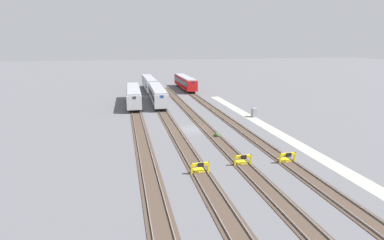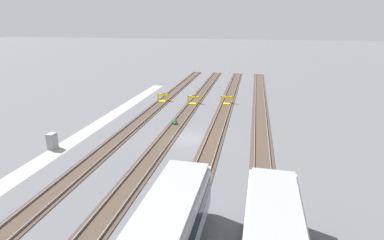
# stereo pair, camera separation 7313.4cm
# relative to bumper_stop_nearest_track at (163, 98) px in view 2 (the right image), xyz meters

# --- Properties ---
(ground_plane) EXTENTS (400.00, 400.00, 0.00)m
(ground_plane) POSITION_rel_bumper_stop_nearest_track_xyz_m (15.19, 7.64, -0.51)
(ground_plane) COLOR #5B5B60
(service_walkway) EXTENTS (54.00, 2.00, 0.01)m
(service_walkway) POSITION_rel_bumper_stop_nearest_track_xyz_m (15.19, -4.59, -0.51)
(service_walkway) COLOR #9E9E93
(service_walkway) RESTS_ON ground
(rail_track_nearest) EXTENTS (90.00, 2.24, 0.21)m
(rail_track_nearest) POSITION_rel_bumper_stop_nearest_track_xyz_m (15.19, -0.00, -0.47)
(rail_track_nearest) COLOR #47382D
(rail_track_nearest) RESTS_ON ground
(rail_track_near_inner) EXTENTS (90.00, 2.24, 0.21)m
(rail_track_near_inner) POSITION_rel_bumper_stop_nearest_track_xyz_m (15.19, 5.09, -0.47)
(rail_track_near_inner) COLOR #47382D
(rail_track_near_inner) RESTS_ON ground
(rail_track_middle) EXTENTS (90.00, 2.24, 0.21)m
(rail_track_middle) POSITION_rel_bumper_stop_nearest_track_xyz_m (15.19, 10.18, -0.47)
(rail_track_middle) COLOR #47382D
(rail_track_middle) RESTS_ON ground
(rail_track_far_inner) EXTENTS (90.00, 2.24, 0.21)m
(rail_track_far_inner) POSITION_rel_bumper_stop_nearest_track_xyz_m (15.19, 15.28, -0.47)
(rail_track_far_inner) COLOR #47382D
(rail_track_far_inner) RESTS_ON ground
(bumper_stop_nearest_track) EXTENTS (1.35, 2.00, 1.22)m
(bumper_stop_nearest_track) POSITION_rel_bumper_stop_nearest_track_xyz_m (0.00, 0.00, 0.00)
(bumper_stop_nearest_track) COLOR yellow
(bumper_stop_nearest_track) RESTS_ON ground
(bumper_stop_near_inner_track) EXTENTS (1.37, 2.01, 1.22)m
(bumper_stop_near_inner_track) POSITION_rel_bumper_stop_nearest_track_xyz_m (0.48, 5.08, 0.00)
(bumper_stop_near_inner_track) COLOR yellow
(bumper_stop_near_inner_track) RESTS_ON ground
(bumper_stop_middle_track) EXTENTS (1.37, 2.01, 1.22)m
(bumper_stop_middle_track) POSITION_rel_bumper_stop_nearest_track_xyz_m (-0.53, 10.19, 0.00)
(bumper_stop_middle_track) COLOR yellow
(bumper_stop_middle_track) RESTS_ON ground
(electrical_cabinet) EXTENTS (0.90, 0.73, 1.60)m
(electrical_cabinet) POSITION_rel_bumper_stop_nearest_track_xyz_m (20.46, -5.34, 0.29)
(electrical_cabinet) COLOR gray
(electrical_cabinet) RESTS_ON ground
(weed_clump) EXTENTS (0.92, 0.70, 0.64)m
(weed_clump) POSITION_rel_bumper_stop_nearest_track_xyz_m (10.71, 4.76, -0.27)
(weed_clump) COLOR #38602D
(weed_clump) RESTS_ON ground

